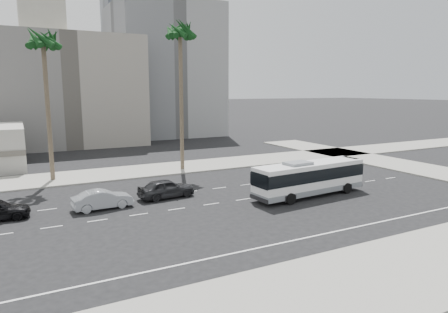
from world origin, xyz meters
TOP-DOWN VIEW (x-y plane):
  - ground at (0.00, 0.00)m, footprint 700.00×700.00m
  - sidewalk_north at (0.00, 15.50)m, footprint 120.00×7.00m
  - sidewalk_south at (0.00, -15.50)m, footprint 120.00×7.00m
  - cross_block_east at (22.00, 0.00)m, footprint 7.00×60.00m
  - edge_stripe at (-20.00, -9.50)m, footprint 80.00×0.15m
  - midrise_beige_west at (-12.00, 45.00)m, footprint 24.00×18.00m
  - midrise_gray_center at (8.00, 52.00)m, footprint 20.00×20.00m
  - civic_tower at (-2.00, 250.00)m, footprint 42.00×42.00m
  - highrise_right at (45.00, 230.00)m, footprint 26.00×26.00m
  - highrise_far at (70.00, 260.00)m, footprint 22.00×22.00m
  - city_bus at (2.78, -1.59)m, footprint 11.16×3.32m
  - car_a at (-8.58, 3.59)m, footprint 2.39×5.03m
  - car_b at (-14.08, 2.78)m, footprint 1.87×4.66m
  - palm_near at (-2.94, 14.15)m, footprint 4.95×4.95m
  - palm_mid at (-16.77, 15.04)m, footprint 4.87×4.87m

SIDE VIEW (x-z plane):
  - ground at x=0.00m, z-range 0.00..0.00m
  - edge_stripe at x=-20.00m, z-range 0.00..0.02m
  - sidewalk_north at x=0.00m, z-range 0.00..0.15m
  - sidewalk_south at x=0.00m, z-range 0.00..0.15m
  - cross_block_east at x=22.00m, z-range 0.00..0.15m
  - car_b at x=-14.08m, z-range 0.00..1.51m
  - car_a at x=-8.58m, z-range 0.00..1.66m
  - city_bus at x=2.78m, z-range 0.08..3.24m
  - midrise_beige_west at x=-12.00m, z-range 0.00..18.00m
  - midrise_gray_center at x=8.00m, z-range 0.00..26.00m
  - palm_mid at x=-16.77m, z-range 6.02..21.07m
  - palm_near at x=-2.94m, z-range 6.77..23.44m
  - highrise_far at x=70.00m, z-range 0.00..60.00m
  - highrise_right at x=45.00m, z-range 0.00..70.00m
  - civic_tower at x=-2.00m, z-range -25.67..103.33m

